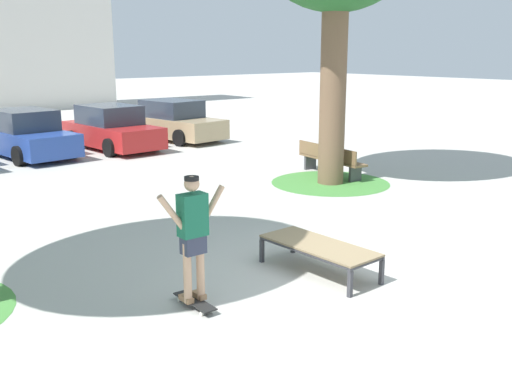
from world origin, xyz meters
The scene contains 9 objects.
ground_plane centered at (0.00, 0.00, 0.00)m, with size 120.00×120.00×0.00m, color #B7B5AD.
skate_box centered at (-0.10, 0.37, 0.41)m, with size 0.79×1.91×0.46m.
skateboard centered at (-2.27, 0.55, 0.08)m, with size 0.23×0.81×0.09m.
skater centered at (-2.27, 0.55, 1.07)m, with size 1.00×0.29×1.69m.
grass_patch_near_right centered at (4.68, 4.61, 0.00)m, with size 3.04×3.04×0.01m, color #47893D.
car_blue centered at (0.04, 13.49, 0.69)m, with size 2.20×4.34×1.50m.
car_red centered at (2.84, 13.13, 0.69)m, with size 2.08×4.28×1.50m.
car_tan centered at (5.63, 13.59, 0.69)m, with size 2.31×4.38×1.50m.
park_bench centered at (5.38, 5.28, 0.45)m, with size 0.75×2.44×0.83m.
Camera 1 is at (-6.32, -5.57, 3.34)m, focal length 41.47 mm.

